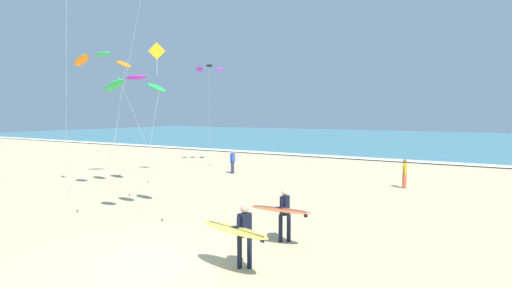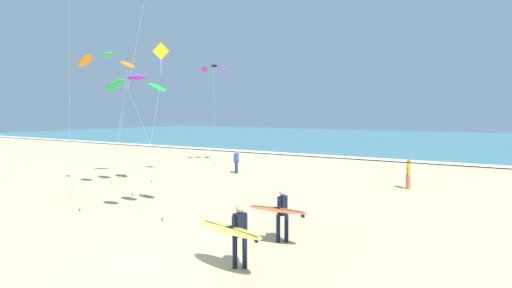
{
  "view_description": "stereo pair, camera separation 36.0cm",
  "coord_description": "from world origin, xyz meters",
  "px_view_note": "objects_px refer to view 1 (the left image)",
  "views": [
    {
      "loc": [
        8.19,
        -7.53,
        4.1
      ],
      "look_at": [
        -0.03,
        6.08,
        2.88
      ],
      "focal_mm": 28.36,
      "sensor_mm": 36.0,
      "label": 1
    },
    {
      "loc": [
        8.5,
        -7.34,
        4.1
      ],
      "look_at": [
        -0.03,
        6.08,
        2.88
      ],
      "focal_mm": 28.36,
      "sensor_mm": 36.0,
      "label": 2
    }
  ],
  "objects_px": {
    "kite_diamond_golden_close": "(155,56)",
    "bystander_blue_top": "(233,162)",
    "kite_arc_violet_mid": "(136,84)",
    "surfer_lead": "(283,211)",
    "surfer_trailing": "(240,231)",
    "kite_arc_charcoal_near": "(209,68)",
    "kite_arc_emerald_far": "(103,60)",
    "bystander_yellow_top": "(405,173)"
  },
  "relations": [
    {
      "from": "kite_diamond_golden_close",
      "to": "bystander_blue_top",
      "type": "height_order",
      "value": "kite_diamond_golden_close"
    },
    {
      "from": "kite_arc_violet_mid",
      "to": "bystander_blue_top",
      "type": "height_order",
      "value": "kite_arc_violet_mid"
    },
    {
      "from": "surfer_lead",
      "to": "surfer_trailing",
      "type": "bearing_deg",
      "value": -88.62
    },
    {
      "from": "kite_arc_charcoal_near",
      "to": "kite_arc_emerald_far",
      "type": "bearing_deg",
      "value": -79.28
    },
    {
      "from": "surfer_lead",
      "to": "surfer_trailing",
      "type": "height_order",
      "value": "same"
    },
    {
      "from": "surfer_lead",
      "to": "kite_arc_emerald_far",
      "type": "distance_m",
      "value": 14.01
    },
    {
      "from": "kite_arc_charcoal_near",
      "to": "kite_diamond_golden_close",
      "type": "bearing_deg",
      "value": -79.65
    },
    {
      "from": "surfer_lead",
      "to": "kite_arc_charcoal_near",
      "type": "distance_m",
      "value": 22.12
    },
    {
      "from": "kite_arc_charcoal_near",
      "to": "kite_diamond_golden_close",
      "type": "relative_size",
      "value": 0.93
    },
    {
      "from": "kite_arc_emerald_far",
      "to": "bystander_yellow_top",
      "type": "relative_size",
      "value": 4.59
    },
    {
      "from": "bystander_blue_top",
      "to": "kite_arc_violet_mid",
      "type": "bearing_deg",
      "value": -74.52
    },
    {
      "from": "kite_diamond_golden_close",
      "to": "kite_arc_emerald_far",
      "type": "bearing_deg",
      "value": -78.71
    },
    {
      "from": "kite_arc_violet_mid",
      "to": "kite_diamond_golden_close",
      "type": "distance_m",
      "value": 10.49
    },
    {
      "from": "kite_diamond_golden_close",
      "to": "bystander_yellow_top",
      "type": "height_order",
      "value": "kite_diamond_golden_close"
    },
    {
      "from": "surfer_lead",
      "to": "kite_arc_charcoal_near",
      "type": "bearing_deg",
      "value": 133.79
    },
    {
      "from": "kite_arc_charcoal_near",
      "to": "bystander_blue_top",
      "type": "bearing_deg",
      "value": -38.26
    },
    {
      "from": "surfer_trailing",
      "to": "kite_arc_violet_mid",
      "type": "relative_size",
      "value": 0.4
    },
    {
      "from": "surfer_lead",
      "to": "kite_diamond_golden_close",
      "type": "relative_size",
      "value": 0.24
    },
    {
      "from": "surfer_lead",
      "to": "bystander_blue_top",
      "type": "height_order",
      "value": "surfer_lead"
    },
    {
      "from": "surfer_lead",
      "to": "bystander_yellow_top",
      "type": "relative_size",
      "value": 1.28
    },
    {
      "from": "surfer_trailing",
      "to": "bystander_yellow_top",
      "type": "bearing_deg",
      "value": 84.71
    },
    {
      "from": "kite_arc_violet_mid",
      "to": "bystander_yellow_top",
      "type": "relative_size",
      "value": 3.52
    },
    {
      "from": "kite_arc_violet_mid",
      "to": "bystander_yellow_top",
      "type": "distance_m",
      "value": 14.76
    },
    {
      "from": "kite_arc_violet_mid",
      "to": "bystander_yellow_top",
      "type": "bearing_deg",
      "value": 55.36
    },
    {
      "from": "kite_arc_charcoal_near",
      "to": "kite_arc_violet_mid",
      "type": "height_order",
      "value": "kite_arc_charcoal_near"
    },
    {
      "from": "kite_arc_emerald_far",
      "to": "surfer_trailing",
      "type": "bearing_deg",
      "value": -24.83
    },
    {
      "from": "surfer_lead",
      "to": "bystander_yellow_top",
      "type": "bearing_deg",
      "value": 83.28
    },
    {
      "from": "bystander_yellow_top",
      "to": "surfer_trailing",
      "type": "bearing_deg",
      "value": -95.29
    },
    {
      "from": "kite_arc_violet_mid",
      "to": "bystander_yellow_top",
      "type": "height_order",
      "value": "kite_arc_violet_mid"
    },
    {
      "from": "surfer_lead",
      "to": "kite_arc_charcoal_near",
      "type": "xyz_separation_m",
      "value": [
        -14.6,
        15.23,
        6.67
      ]
    },
    {
      "from": "surfer_trailing",
      "to": "kite_diamond_golden_close",
      "type": "bearing_deg",
      "value": 141.87
    },
    {
      "from": "kite_diamond_golden_close",
      "to": "bystander_blue_top",
      "type": "bearing_deg",
      "value": 44.17
    },
    {
      "from": "surfer_trailing",
      "to": "bystander_blue_top",
      "type": "xyz_separation_m",
      "value": [
        -9.77,
        13.91,
        -0.24
      ]
    },
    {
      "from": "surfer_trailing",
      "to": "kite_arc_charcoal_near",
      "type": "xyz_separation_m",
      "value": [
        -14.66,
        17.76,
        6.66
      ]
    },
    {
      "from": "bystander_yellow_top",
      "to": "surfer_lead",
      "type": "bearing_deg",
      "value": -96.72
    },
    {
      "from": "kite_arc_charcoal_near",
      "to": "bystander_blue_top",
      "type": "xyz_separation_m",
      "value": [
        4.89,
        -3.85,
        -6.9
      ]
    },
    {
      "from": "bystander_blue_top",
      "to": "bystander_yellow_top",
      "type": "bearing_deg",
      "value": 2.0
    },
    {
      "from": "kite_arc_charcoal_near",
      "to": "surfer_trailing",
      "type": "bearing_deg",
      "value": -50.47
    },
    {
      "from": "kite_arc_violet_mid",
      "to": "bystander_blue_top",
      "type": "bearing_deg",
      "value": 105.48
    },
    {
      "from": "surfer_lead",
      "to": "kite_arc_violet_mid",
      "type": "relative_size",
      "value": 0.36
    },
    {
      "from": "kite_arc_violet_mid",
      "to": "kite_arc_emerald_far",
      "type": "height_order",
      "value": "kite_arc_emerald_far"
    },
    {
      "from": "surfer_lead",
      "to": "kite_arc_violet_mid",
      "type": "height_order",
      "value": "kite_arc_violet_mid"
    }
  ]
}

